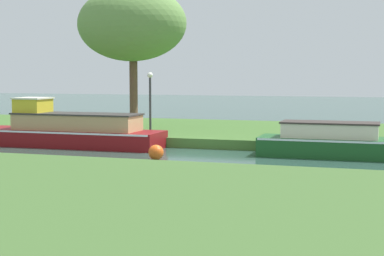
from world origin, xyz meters
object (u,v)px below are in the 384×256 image
object	(u,v)px
forest_barge	(332,142)
maroon_narrowboat	(69,131)
channel_buoy	(156,152)
willow_tree_left	(131,24)
mooring_post_far	(17,122)
lamp_post	(150,95)
mooring_post_near	(302,131)

from	to	relation	value
forest_barge	maroon_narrowboat	xyz separation A→B (m)	(-10.55, 0.00, 0.10)
maroon_narrowboat	channel_buoy	size ratio (longest dim) A/B	14.79
willow_tree_left	mooring_post_far	world-z (taller)	willow_tree_left
forest_barge	mooring_post_far	bearing A→B (deg)	174.57
lamp_post	mooring_post_near	xyz separation A→B (m)	(6.67, -1.02, -1.31)
mooring_post_far	channel_buoy	bearing A→B (deg)	-25.90
forest_barge	mooring_post_far	world-z (taller)	forest_barge
willow_tree_left	channel_buoy	size ratio (longest dim) A/B	12.61
maroon_narrowboat	mooring_post_near	size ratio (longest dim) A/B	10.78
lamp_post	mooring_post_near	world-z (taller)	lamp_post
maroon_narrowboat	willow_tree_left	size ratio (longest dim) A/B	1.17
lamp_post	channel_buoy	bearing A→B (deg)	-66.30
maroon_narrowboat	willow_tree_left	world-z (taller)	willow_tree_left
forest_barge	mooring_post_far	size ratio (longest dim) A/B	6.47
willow_tree_left	channel_buoy	distance (m)	9.98
willow_tree_left	lamp_post	bearing A→B (deg)	-52.51
channel_buoy	mooring_post_far	bearing A→B (deg)	154.10
mooring_post_near	mooring_post_far	distance (m)	12.66
willow_tree_left	mooring_post_far	xyz separation A→B (m)	(-4.05, -3.56, -4.52)
forest_barge	mooring_post_far	xyz separation A→B (m)	(-13.91, 1.32, 0.27)
lamp_post	mooring_post_far	xyz separation A→B (m)	(-6.00, -1.02, -1.27)
mooring_post_near	forest_barge	bearing A→B (deg)	-46.67
lamp_post	channel_buoy	world-z (taller)	lamp_post
willow_tree_left	mooring_post_near	bearing A→B (deg)	-22.45
maroon_narrowboat	mooring_post_far	xyz separation A→B (m)	(-3.36, 1.32, 0.17)
maroon_narrowboat	channel_buoy	bearing A→B (deg)	-28.79
forest_barge	maroon_narrowboat	distance (m)	10.55
forest_barge	channel_buoy	bearing A→B (deg)	-155.10
maroon_narrowboat	forest_barge	bearing A→B (deg)	-0.00
forest_barge	lamp_post	bearing A→B (deg)	163.51
mooring_post_near	channel_buoy	world-z (taller)	mooring_post_near
mooring_post_far	forest_barge	bearing A→B (deg)	-5.43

